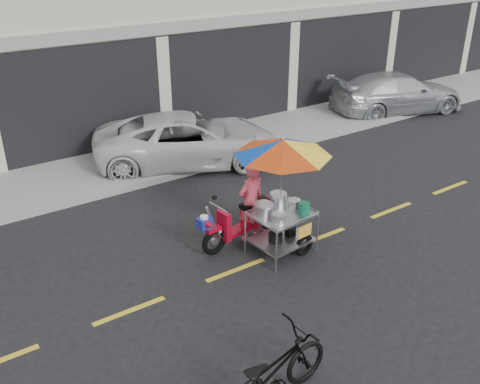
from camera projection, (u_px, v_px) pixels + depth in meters
ground at (321, 237)px, 10.38m from camera, size 90.00×90.00×0.00m
sidewalk at (184, 149)px, 14.44m from camera, size 45.00×3.00×0.15m
centerline at (321, 237)px, 10.38m from camera, size 42.00×0.10×0.01m
white_pickup at (188, 140)px, 13.45m from camera, size 5.12×3.81×1.29m
silver_pickup at (397, 93)px, 17.39m from camera, size 4.78×2.88×1.30m
near_bicycle at (269, 373)px, 6.52m from camera, size 1.90×0.77×0.98m
food_vendor_rig at (270, 179)px, 9.49m from camera, size 2.33×1.85×2.23m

